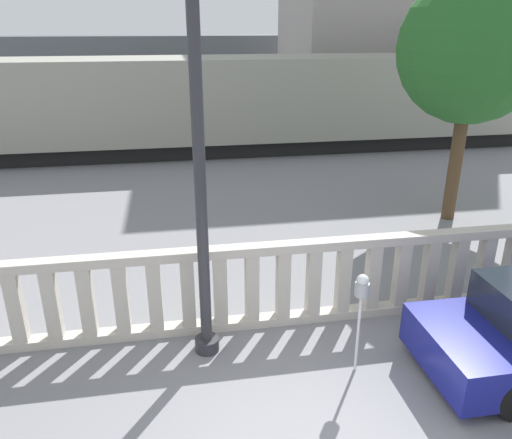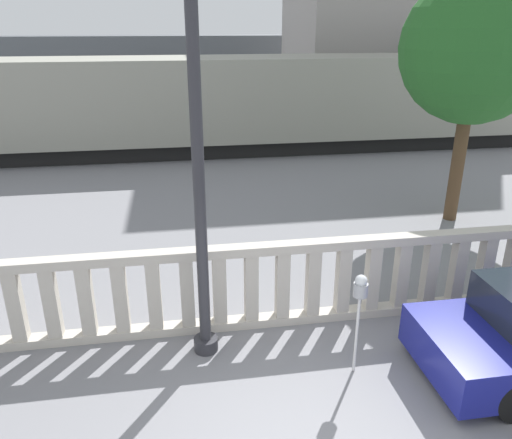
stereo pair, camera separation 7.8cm
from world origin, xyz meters
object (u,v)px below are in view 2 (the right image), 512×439
at_px(train_far, 196,65).
at_px(lamppost, 196,107).
at_px(parking_meter, 360,294).
at_px(tree_left, 475,49).
at_px(train_near, 166,105).

bearing_deg(train_far, lamppost, -92.72).
bearing_deg(lamppost, parking_meter, -21.90).
bearing_deg(train_far, tree_left, -77.81).
distance_m(lamppost, parking_meter, 3.15).
relative_size(train_far, tree_left, 4.63).
height_order(lamppost, train_far, lamppost).
bearing_deg(tree_left, lamppost, -145.45).
height_order(parking_meter, train_far, train_far).
bearing_deg(lamppost, tree_left, 34.55).
bearing_deg(train_far, train_near, -96.89).
height_order(lamppost, parking_meter, lamppost).
bearing_deg(train_near, lamppost, -87.40).
height_order(parking_meter, train_near, train_near).
xyz_separation_m(parking_meter, train_far, (-0.69, 27.99, 0.73)).
distance_m(train_near, train_far, 15.29).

